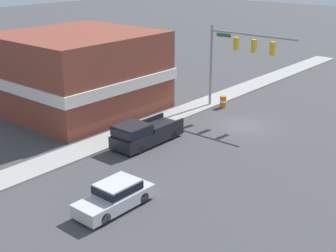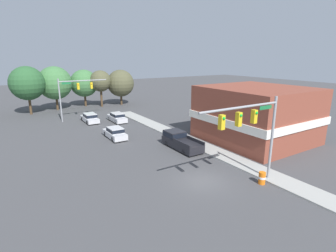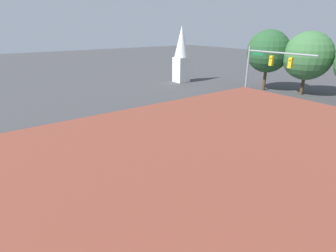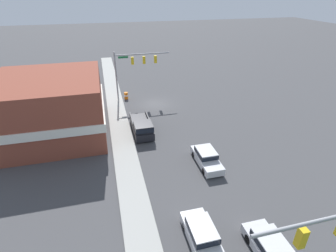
# 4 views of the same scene
# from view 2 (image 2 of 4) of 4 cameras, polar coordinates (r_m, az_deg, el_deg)

# --- Properties ---
(ground_plane) EXTENTS (200.00, 200.00, 0.00)m
(ground_plane) POSITION_cam_2_polar(r_m,az_deg,el_deg) (23.04, 7.40, -11.82)
(ground_plane) COLOR #424244
(sidewalk_curb) EXTENTS (2.40, 60.00, 0.14)m
(sidewalk_curb) POSITION_cam_2_polar(r_m,az_deg,el_deg) (26.73, 16.98, -8.33)
(sidewalk_curb) COLOR #9E9E99
(sidewalk_curb) RESTS_ON ground
(near_signal_assembly) EXTENTS (8.02, 0.49, 7.23)m
(near_signal_assembly) POSITION_cam_2_polar(r_m,az_deg,el_deg) (21.01, 17.75, 0.54)
(near_signal_assembly) COLOR gray
(near_signal_assembly) RESTS_ON ground
(far_signal_assembly) EXTENTS (7.87, 0.49, 6.98)m
(far_signal_assembly) POSITION_cam_2_polar(r_m,az_deg,el_deg) (45.77, -19.59, 7.45)
(far_signal_assembly) COLOR gray
(far_signal_assembly) RESTS_ON ground
(car_lead) EXTENTS (1.78, 4.52, 1.49)m
(car_lead) POSITION_cam_2_polar(r_m,az_deg,el_deg) (34.63, -11.47, -1.42)
(car_lead) COLOR black
(car_lead) RESTS_ON ground
(car_second_ahead) EXTENTS (1.80, 4.88, 1.48)m
(car_second_ahead) POSITION_cam_2_polar(r_m,az_deg,el_deg) (44.21, -16.65, 1.77)
(car_second_ahead) COLOR black
(car_second_ahead) RESTS_ON ground
(car_oncoming) EXTENTS (1.75, 4.82, 1.49)m
(car_oncoming) POSITION_cam_2_polar(r_m,az_deg,el_deg) (43.50, -11.04, 1.93)
(car_oncoming) COLOR black
(car_oncoming) RESTS_ON ground
(pickup_truck_parked) EXTENTS (2.09, 5.66, 1.80)m
(pickup_truck_parked) POSITION_cam_2_polar(r_m,az_deg,el_deg) (30.50, 2.51, -3.13)
(pickup_truck_parked) COLOR black
(pickup_truck_parked) RESTS_ON ground
(construction_barrel) EXTENTS (0.58, 0.58, 1.05)m
(construction_barrel) POSITION_cam_2_polar(r_m,az_deg,el_deg) (23.53, 19.78, -10.60)
(construction_barrel) COLOR orange
(construction_barrel) RESTS_ON ground
(corner_brick_building) EXTENTS (11.60, 12.25, 6.71)m
(corner_brick_building) POSITION_cam_2_polar(r_m,az_deg,el_deg) (34.57, 18.57, 2.42)
(corner_brick_building) COLOR brown
(corner_brick_building) RESTS_ON ground
(backdrop_tree_left_far) EXTENTS (6.08, 6.08, 8.73)m
(backdrop_tree_left_far) POSITION_cam_2_polar(r_m,az_deg,el_deg) (53.80, -28.32, 8.18)
(backdrop_tree_left_far) COLOR #4C3823
(backdrop_tree_left_far) RESTS_ON ground
(backdrop_tree_left_mid) EXTENTS (6.44, 6.44, 8.56)m
(backdrop_tree_left_mid) POSITION_cam_2_polar(r_m,az_deg,el_deg) (56.23, -23.40, 8.58)
(backdrop_tree_left_mid) COLOR #4C3823
(backdrop_tree_left_mid) RESTS_ON ground
(backdrop_tree_center) EXTENTS (5.68, 5.68, 7.73)m
(backdrop_tree_center) POSITION_cam_2_polar(r_m,az_deg,el_deg) (58.65, -17.82, 8.85)
(backdrop_tree_center) COLOR #4C3823
(backdrop_tree_center) RESTS_ON ground
(backdrop_tree_right_mid) EXTENTS (4.40, 4.40, 7.60)m
(backdrop_tree_right_mid) POSITION_cam_2_polar(r_m,az_deg,el_deg) (57.08, -14.50, 9.43)
(backdrop_tree_right_mid) COLOR #4C3823
(backdrop_tree_right_mid) RESTS_ON ground
(backdrop_tree_right_far) EXTENTS (5.80, 5.80, 7.62)m
(backdrop_tree_right_far) POSITION_cam_2_polar(r_m,az_deg,el_deg) (58.59, -10.28, 9.14)
(backdrop_tree_right_far) COLOR #4C3823
(backdrop_tree_right_far) RESTS_ON ground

